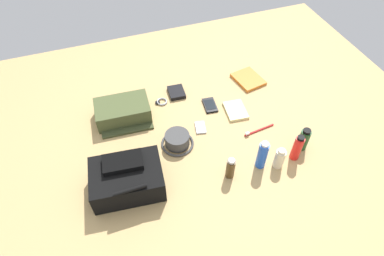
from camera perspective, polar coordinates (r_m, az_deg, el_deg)
name	(u,v)px	position (r m, az deg, el deg)	size (l,w,h in m)	color
ground_plane	(192,134)	(1.75, 0.00, -1.13)	(2.64, 2.02, 0.02)	tan
backpack	(127,178)	(1.52, -11.24, -8.57)	(0.34, 0.26, 0.16)	black
toiletry_pouch	(123,111)	(1.82, -11.92, 2.83)	(0.30, 0.24, 0.10)	#47512D
bucket_hat	(177,140)	(1.67, -2.57, -2.18)	(0.17, 0.17, 0.07)	#434343
shampoo_bottle	(304,139)	(1.72, 18.86, -1.86)	(0.05, 0.05, 0.13)	#19471E
sunscreen_spray	(297,148)	(1.66, 17.83, -3.29)	(0.04, 0.04, 0.16)	red
lotion_bottle	(279,158)	(1.62, 14.97, -5.11)	(0.05, 0.05, 0.12)	beige
deodorant_spray	(262,155)	(1.58, 12.12, -4.62)	(0.05, 0.05, 0.17)	blue
cologne_bottle	(230,168)	(1.54, 6.70, -6.96)	(0.04, 0.04, 0.12)	#473319
paperback_novel	(248,79)	(2.07, 9.74, 8.34)	(0.18, 0.20, 0.02)	orange
cell_phone	(210,105)	(1.88, 3.13, 3.99)	(0.08, 0.12, 0.01)	black
media_player	(200,127)	(1.76, 1.46, 0.10)	(0.07, 0.09, 0.01)	#B7B7BC
wristwatch	(161,102)	(1.90, -5.35, 4.56)	(0.07, 0.06, 0.01)	#99999E
toothbrush	(258,130)	(1.78, 11.33, -0.42)	(0.18, 0.03, 0.02)	red
wallet	(176,92)	(1.95, -2.72, 6.22)	(0.09, 0.11, 0.02)	black
notepad	(236,110)	(1.86, 7.59, 3.07)	(0.11, 0.15, 0.02)	beige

